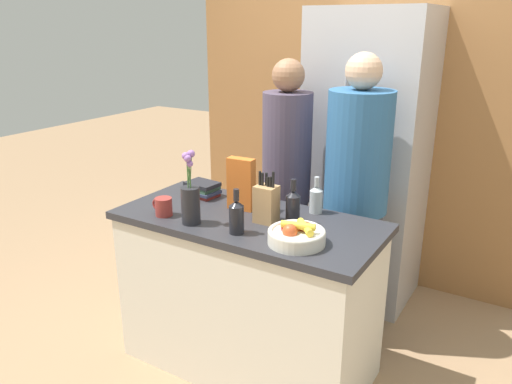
% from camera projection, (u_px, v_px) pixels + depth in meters
% --- Properties ---
extents(ground_plane, '(14.00, 14.00, 0.00)m').
position_uv_depth(ground_plane, '(249.00, 362.00, 2.94)').
color(ground_plane, '#A37F5B').
extents(kitchen_island, '(1.43, 0.66, 0.92)m').
position_uv_depth(kitchen_island, '(248.00, 293.00, 2.79)').
color(kitchen_island, silver).
rests_on(kitchen_island, ground_plane).
extents(back_wall_wood, '(2.63, 0.12, 2.60)m').
position_uv_depth(back_wall_wood, '(354.00, 107.00, 3.74)').
color(back_wall_wood, '#9E6B3D').
rests_on(back_wall_wood, ground_plane).
extents(refrigerator, '(0.75, 0.63, 2.00)m').
position_uv_depth(refrigerator, '(366.00, 161.00, 3.42)').
color(refrigerator, '#B7B7BC').
rests_on(refrigerator, ground_plane).
extents(fruit_bowl, '(0.27, 0.27, 0.11)m').
position_uv_depth(fruit_bowl, '(296.00, 234.00, 2.32)').
color(fruit_bowl, silver).
rests_on(fruit_bowl, kitchen_island).
extents(knife_block, '(0.11, 0.09, 0.28)m').
position_uv_depth(knife_block, '(266.00, 203.00, 2.56)').
color(knife_block, tan).
rests_on(knife_block, kitchen_island).
extents(flower_vase, '(0.10, 0.10, 0.39)m').
position_uv_depth(flower_vase, '(190.00, 200.00, 2.53)').
color(flower_vase, '#232328').
rests_on(flower_vase, kitchen_island).
extents(cereal_box, '(0.15, 0.07, 0.29)m').
position_uv_depth(cereal_box, '(241.00, 184.00, 2.72)').
color(cereal_box, orange).
rests_on(cereal_box, kitchen_island).
extents(coffee_mug, '(0.13, 0.09, 0.10)m').
position_uv_depth(coffee_mug, '(163.00, 207.00, 2.66)').
color(coffee_mug, '#99332D').
rests_on(coffee_mug, kitchen_island).
extents(book_stack, '(0.20, 0.17, 0.09)m').
position_uv_depth(book_stack, '(203.00, 189.00, 2.96)').
color(book_stack, maroon).
rests_on(book_stack, kitchen_island).
extents(bottle_oil, '(0.07, 0.07, 0.24)m').
position_uv_depth(bottle_oil, '(293.00, 206.00, 2.54)').
color(bottle_oil, black).
rests_on(bottle_oil, kitchen_island).
extents(bottle_vinegar, '(0.07, 0.07, 0.23)m').
position_uv_depth(bottle_vinegar, '(237.00, 216.00, 2.42)').
color(bottle_vinegar, black).
rests_on(bottle_vinegar, kitchen_island).
extents(bottle_wine, '(0.07, 0.07, 0.20)m').
position_uv_depth(bottle_wine, '(316.00, 199.00, 2.69)').
color(bottle_wine, '#B2BCC1').
rests_on(bottle_wine, kitchen_island).
extents(person_at_sink, '(0.31, 0.31, 1.70)m').
position_uv_depth(person_at_sink, '(286.00, 177.00, 3.16)').
color(person_at_sink, '#383842').
rests_on(person_at_sink, ground_plane).
extents(person_in_blue, '(0.37, 0.37, 1.75)m').
position_uv_depth(person_in_blue, '(356.00, 188.00, 2.91)').
color(person_in_blue, '#383842').
rests_on(person_in_blue, ground_plane).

